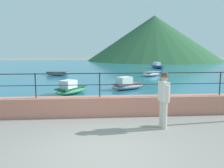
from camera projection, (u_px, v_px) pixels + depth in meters
The scene contains 11 objects.
ground_plane at pixel (104, 151), 5.79m from camera, with size 120.00×120.00×0.00m, color gray.
promenade_wall at pixel (100, 106), 8.90m from camera, with size 20.00×0.56×0.70m, color tan.
railing at pixel (100, 80), 8.75m from camera, with size 18.44×0.04×0.90m.
lake_water at pixel (94, 68), 31.27m from camera, with size 64.00×44.32×0.06m, color #236B89.
hill_main at pixel (154, 38), 49.64m from camera, with size 27.70×27.70×9.25m, color #285633.
person_walking at pixel (164, 97), 7.37m from camera, with size 0.38×0.56×1.75m.
boat_0 at pixel (158, 66), 29.72m from camera, with size 1.69×2.47×0.76m.
boat_1 at pixel (57, 73), 21.68m from camera, with size 2.45×1.46×0.36m.
boat_2 at pixel (127, 85), 14.29m from camera, with size 2.43×1.98×0.76m.
boat_5 at pixel (71, 89), 12.85m from camera, with size 2.01×2.42×0.76m.
boat_6 at pixel (152, 74), 21.47m from camera, with size 2.29×2.23×0.36m.
Camera 1 is at (-0.27, -5.49, 2.45)m, focal length 38.48 mm.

